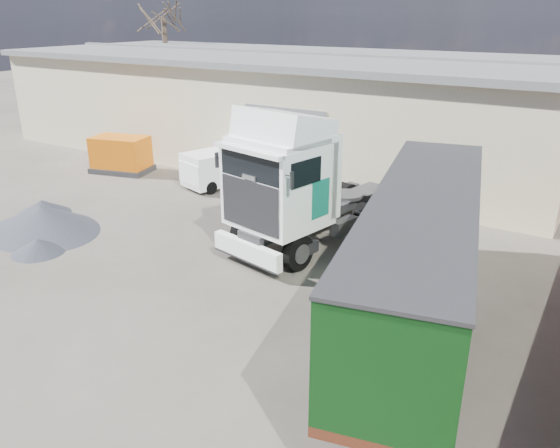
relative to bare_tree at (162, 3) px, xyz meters
The scene contains 8 objects.
ground 28.05m from the bare_tree, 48.01° to the right, with size 120.00×120.00×0.00m, color #2B2822.
warehouse 13.70m from the bare_tree, 18.45° to the right, with size 30.60×12.60×5.42m.
bare_tree is the anchor object (origin of this frame).
tractor_unit 25.69m from the bare_tree, 37.69° to the right, with size 4.04×7.48×4.78m.
box_trailer 31.29m from the bare_tree, 36.22° to the right, with size 4.56×11.00×3.58m.
panel_van 18.72m from the bare_tree, 39.41° to the right, with size 2.72×4.26×1.62m.
orange_skip 15.95m from the bare_tree, 56.78° to the right, with size 3.13×2.39×1.74m.
gravel_heap 23.20m from the bare_tree, 59.29° to the right, with size 5.51×5.44×0.96m.
Camera 1 is at (10.22, -9.87, 7.42)m, focal length 35.00 mm.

